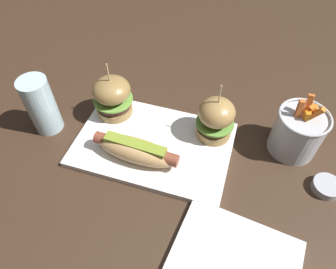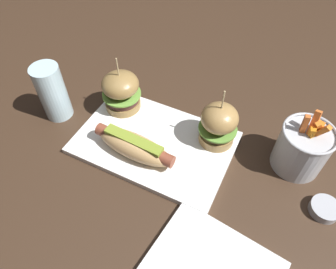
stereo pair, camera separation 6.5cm
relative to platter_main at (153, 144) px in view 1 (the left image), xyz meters
name	(u,v)px [view 1 (the left image)]	position (x,y,z in m)	size (l,w,h in m)	color
ground_plane	(154,146)	(0.00, 0.00, -0.01)	(3.00, 3.00, 0.00)	#382619
platter_main	(153,144)	(0.00, 0.00, 0.00)	(0.34, 0.22, 0.01)	white
hot_dog	(136,150)	(-0.02, -0.05, 0.03)	(0.19, 0.07, 0.05)	tan
slider_left	(113,96)	(-0.12, 0.06, 0.06)	(0.09, 0.09, 0.14)	olive
slider_right	(216,119)	(0.12, 0.06, 0.06)	(0.08, 0.08, 0.14)	#A07B46
fries_bucket	(298,132)	(0.30, 0.09, 0.05)	(0.11, 0.11, 0.15)	#B7BABF
sauce_ramekin	(326,185)	(0.37, 0.00, 0.00)	(0.06, 0.06, 0.02)	#A8AAB2
water_glass	(41,106)	(-0.26, -0.02, 0.06)	(0.06, 0.06, 0.14)	silver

